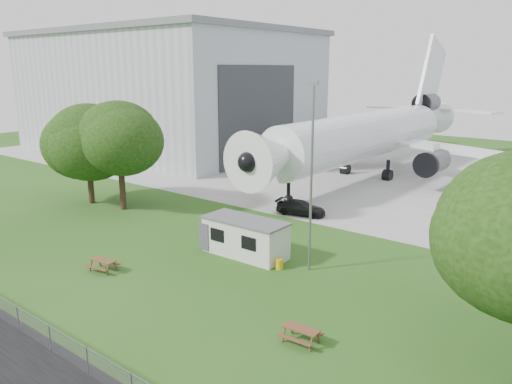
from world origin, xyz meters
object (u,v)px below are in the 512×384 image
Objects in this scene: airliner at (371,133)px; picnic_west at (104,271)px; hangar at (169,90)px; picnic_east at (301,342)px; site_cabin at (245,237)px.

airliner reaches higher than picnic_west.
picnic_east is (50.70, -37.63, -9.41)m from hangar.
hangar is 6.35× the size of site_cabin.
site_cabin is 12.06m from picnic_east.
airliner is 26.52× the size of picnic_west.
site_cabin is at bearing 138.94° from picnic_east.
hangar reaches higher than picnic_east.
airliner is 38.52m from picnic_west.
picnic_west is (-5.43, -7.98, -1.31)m from site_cabin.
picnic_west is at bearing -46.95° from hangar.
airliner reaches higher than picnic_east.
airliner is 40.62m from picnic_east.
hangar reaches higher than airliner.
picnic_west is 1.00× the size of picnic_east.
picnic_east is at bearing -36.59° from hangar.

